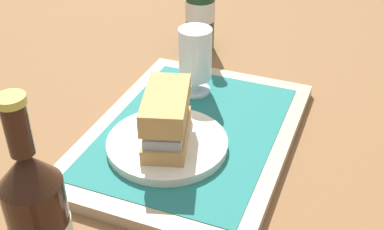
# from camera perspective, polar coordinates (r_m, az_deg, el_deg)

# --- Properties ---
(ground_plane) EXTENTS (3.00, 3.00, 0.00)m
(ground_plane) POSITION_cam_1_polar(r_m,az_deg,el_deg) (0.83, 0.00, -2.89)
(ground_plane) COLOR brown
(tray) EXTENTS (0.44, 0.32, 0.02)m
(tray) POSITION_cam_1_polar(r_m,az_deg,el_deg) (0.82, 0.00, -2.33)
(tray) COLOR tan
(tray) RESTS_ON ground_plane
(placemat) EXTENTS (0.38, 0.27, 0.00)m
(placemat) POSITION_cam_1_polar(r_m,az_deg,el_deg) (0.81, 0.00, -1.73)
(placemat) COLOR #1E6B66
(placemat) RESTS_ON tray
(plate) EXTENTS (0.19, 0.19, 0.01)m
(plate) POSITION_cam_1_polar(r_m,az_deg,el_deg) (0.77, -2.88, -3.35)
(plate) COLOR silver
(plate) RESTS_ON placemat
(sandwich) EXTENTS (0.14, 0.10, 0.08)m
(sandwich) POSITION_cam_1_polar(r_m,az_deg,el_deg) (0.75, -2.96, -0.11)
(sandwich) COLOR tan
(sandwich) RESTS_ON plate
(beer_glass) EXTENTS (0.06, 0.06, 0.12)m
(beer_glass) POSITION_cam_1_polar(r_m,az_deg,el_deg) (0.89, 0.36, 6.51)
(beer_glass) COLOR silver
(beer_glass) RESTS_ON placemat
(beer_bottle) EXTENTS (0.07, 0.07, 0.27)m
(beer_bottle) POSITION_cam_1_polar(r_m,az_deg,el_deg) (1.09, 0.95, 12.74)
(beer_bottle) COLOR #19381E
(beer_bottle) RESTS_ON ground_plane
(second_bottle) EXTENTS (0.07, 0.07, 0.27)m
(second_bottle) POSITION_cam_1_polar(r_m,az_deg,el_deg) (0.56, -17.13, -12.27)
(second_bottle) COLOR black
(second_bottle) RESTS_ON ground_plane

